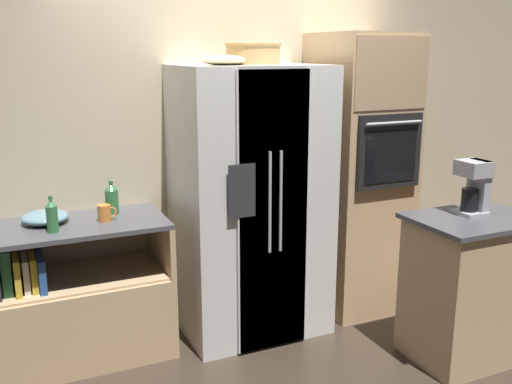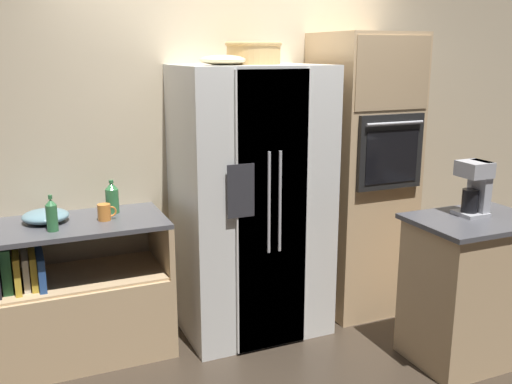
{
  "view_description": "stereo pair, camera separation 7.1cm",
  "coord_description": "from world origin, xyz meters",
  "px_view_note": "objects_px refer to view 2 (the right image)",
  "views": [
    {
      "loc": [
        -1.55,
        -3.43,
        1.95
      ],
      "look_at": [
        -0.0,
        -0.03,
        1.02
      ],
      "focal_mm": 40.0,
      "sensor_mm": 36.0,
      "label": 1
    },
    {
      "loc": [
        -1.48,
        -3.46,
        1.95
      ],
      "look_at": [
        -0.0,
        -0.03,
        1.02
      ],
      "focal_mm": 40.0,
      "sensor_mm": 36.0,
      "label": 2
    }
  ],
  "objects_px": {
    "fruit_bowl": "(223,60)",
    "mixing_bowl": "(46,216)",
    "wall_oven": "(361,175)",
    "bottle_tall": "(112,197)",
    "wicker_basket": "(254,52)",
    "mug": "(105,212)",
    "coffee_maker": "(475,186)",
    "refrigerator": "(251,202)",
    "bottle_short": "(52,215)"
  },
  "relations": [
    {
      "from": "wicker_basket",
      "to": "fruit_bowl",
      "type": "xyz_separation_m",
      "value": [
        -0.27,
        -0.15,
        -0.05
      ]
    },
    {
      "from": "wall_oven",
      "to": "fruit_bowl",
      "type": "relative_size",
      "value": 7.12
    },
    {
      "from": "bottle_short",
      "to": "coffee_maker",
      "type": "bearing_deg",
      "value": -18.86
    },
    {
      "from": "bottle_short",
      "to": "coffee_maker",
      "type": "height_order",
      "value": "coffee_maker"
    },
    {
      "from": "mixing_bowl",
      "to": "fruit_bowl",
      "type": "bearing_deg",
      "value": -11.13
    },
    {
      "from": "mug",
      "to": "coffee_maker",
      "type": "bearing_deg",
      "value": -23.88
    },
    {
      "from": "wicker_basket",
      "to": "bottle_short",
      "type": "bearing_deg",
      "value": -174.26
    },
    {
      "from": "refrigerator",
      "to": "wall_oven",
      "type": "relative_size",
      "value": 0.9
    },
    {
      "from": "wicker_basket",
      "to": "mug",
      "type": "distance_m",
      "value": 1.43
    },
    {
      "from": "fruit_bowl",
      "to": "bottle_tall",
      "type": "distance_m",
      "value": 1.15
    },
    {
      "from": "wall_oven",
      "to": "bottle_tall",
      "type": "height_order",
      "value": "wall_oven"
    },
    {
      "from": "coffee_maker",
      "to": "refrigerator",
      "type": "bearing_deg",
      "value": 141.8
    },
    {
      "from": "fruit_bowl",
      "to": "bottle_short",
      "type": "distance_m",
      "value": 1.4
    },
    {
      "from": "mixing_bowl",
      "to": "coffee_maker",
      "type": "bearing_deg",
      "value": -22.89
    },
    {
      "from": "mug",
      "to": "mixing_bowl",
      "type": "height_order",
      "value": "mug"
    },
    {
      "from": "mug",
      "to": "fruit_bowl",
      "type": "bearing_deg",
      "value": -8.59
    },
    {
      "from": "fruit_bowl",
      "to": "coffee_maker",
      "type": "relative_size",
      "value": 0.85
    },
    {
      "from": "wall_oven",
      "to": "mixing_bowl",
      "type": "relative_size",
      "value": 7.31
    },
    {
      "from": "wicker_basket",
      "to": "fruit_bowl",
      "type": "bearing_deg",
      "value": -151.61
    },
    {
      "from": "mug",
      "to": "mixing_bowl",
      "type": "bearing_deg",
      "value": 163.45
    },
    {
      "from": "coffee_maker",
      "to": "wicker_basket",
      "type": "bearing_deg",
      "value": 138.1
    },
    {
      "from": "refrigerator",
      "to": "bottle_short",
      "type": "bearing_deg",
      "value": -177.33
    },
    {
      "from": "mixing_bowl",
      "to": "mug",
      "type": "bearing_deg",
      "value": -16.55
    },
    {
      "from": "mixing_bowl",
      "to": "coffee_maker",
      "type": "relative_size",
      "value": 0.83
    },
    {
      "from": "coffee_maker",
      "to": "fruit_bowl",
      "type": "bearing_deg",
      "value": 148.73
    },
    {
      "from": "fruit_bowl",
      "to": "mixing_bowl",
      "type": "bearing_deg",
      "value": 168.87
    },
    {
      "from": "fruit_bowl",
      "to": "bottle_tall",
      "type": "bearing_deg",
      "value": 158.73
    },
    {
      "from": "bottle_short",
      "to": "coffee_maker",
      "type": "relative_size",
      "value": 0.64
    },
    {
      "from": "wicker_basket",
      "to": "refrigerator",
      "type": "bearing_deg",
      "value": -126.02
    },
    {
      "from": "wicker_basket",
      "to": "mug",
      "type": "relative_size",
      "value": 3.18
    },
    {
      "from": "coffee_maker",
      "to": "wall_oven",
      "type": "bearing_deg",
      "value": 103.67
    },
    {
      "from": "bottle_tall",
      "to": "coffee_maker",
      "type": "distance_m",
      "value": 2.32
    },
    {
      "from": "mixing_bowl",
      "to": "wall_oven",
      "type": "bearing_deg",
      "value": -3.0
    },
    {
      "from": "refrigerator",
      "to": "bottle_short",
      "type": "xyz_separation_m",
      "value": [
        -1.3,
        -0.06,
        0.08
      ]
    },
    {
      "from": "fruit_bowl",
      "to": "bottle_short",
      "type": "relative_size",
      "value": 1.32
    },
    {
      "from": "wicker_basket",
      "to": "mug",
      "type": "xyz_separation_m",
      "value": [
        -1.04,
        -0.03,
        -0.98
      ]
    },
    {
      "from": "fruit_bowl",
      "to": "mixing_bowl",
      "type": "xyz_separation_m",
      "value": [
        -1.11,
        0.22,
        -0.95
      ]
    },
    {
      "from": "bottle_short",
      "to": "refrigerator",
      "type": "bearing_deg",
      "value": 2.67
    },
    {
      "from": "refrigerator",
      "to": "mixing_bowl",
      "type": "xyz_separation_m",
      "value": [
        -1.33,
        0.15,
        0.02
      ]
    },
    {
      "from": "wicker_basket",
      "to": "bottle_short",
      "type": "distance_m",
      "value": 1.65
    },
    {
      "from": "wall_oven",
      "to": "wicker_basket",
      "type": "height_order",
      "value": "wall_oven"
    },
    {
      "from": "bottle_tall",
      "to": "wall_oven",
      "type": "bearing_deg",
      "value": -5.25
    },
    {
      "from": "wicker_basket",
      "to": "mug",
      "type": "height_order",
      "value": "wicker_basket"
    },
    {
      "from": "mug",
      "to": "coffee_maker",
      "type": "height_order",
      "value": "coffee_maker"
    },
    {
      "from": "mixing_bowl",
      "to": "wicker_basket",
      "type": "bearing_deg",
      "value": -2.94
    },
    {
      "from": "refrigerator",
      "to": "wicker_basket",
      "type": "bearing_deg",
      "value": 53.98
    },
    {
      "from": "fruit_bowl",
      "to": "bottle_short",
      "type": "bearing_deg",
      "value": 179.42
    },
    {
      "from": "wicker_basket",
      "to": "coffee_maker",
      "type": "xyz_separation_m",
      "value": [
        1.08,
        -0.97,
        -0.81
      ]
    },
    {
      "from": "refrigerator",
      "to": "mixing_bowl",
      "type": "relative_size",
      "value": 6.55
    },
    {
      "from": "bottle_tall",
      "to": "mug",
      "type": "height_order",
      "value": "bottle_tall"
    }
  ]
}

